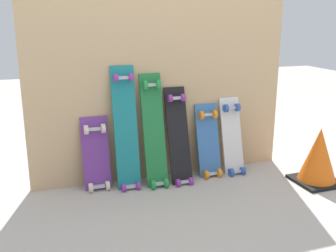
{
  "coord_description": "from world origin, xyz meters",
  "views": [
    {
      "loc": [
        -0.98,
        -2.9,
        1.27
      ],
      "look_at": [
        0.0,
        -0.07,
        0.45
      ],
      "focal_mm": 43.07,
      "sensor_mm": 36.0,
      "label": 1
    }
  ],
  "objects_px": {
    "traffic_cone": "(319,156)",
    "skateboard_purple": "(96,158)",
    "skateboard_green": "(154,134)",
    "skateboard_white": "(232,140)",
    "skateboard_teal": "(126,133)",
    "skateboard_black": "(179,140)",
    "skateboard_blue": "(209,144)"
  },
  "relations": [
    {
      "from": "skateboard_black",
      "to": "skateboard_blue",
      "type": "height_order",
      "value": "skateboard_black"
    },
    {
      "from": "traffic_cone",
      "to": "skateboard_black",
      "type": "bearing_deg",
      "value": 157.86
    },
    {
      "from": "skateboard_white",
      "to": "traffic_cone",
      "type": "bearing_deg",
      "value": -39.85
    },
    {
      "from": "skateboard_purple",
      "to": "traffic_cone",
      "type": "height_order",
      "value": "skateboard_purple"
    },
    {
      "from": "skateboard_black",
      "to": "skateboard_blue",
      "type": "distance_m",
      "value": 0.29
    },
    {
      "from": "skateboard_teal",
      "to": "skateboard_black",
      "type": "distance_m",
      "value": 0.43
    },
    {
      "from": "skateboard_black",
      "to": "traffic_cone",
      "type": "bearing_deg",
      "value": -22.14
    },
    {
      "from": "skateboard_purple",
      "to": "traffic_cone",
      "type": "bearing_deg",
      "value": -15.82
    },
    {
      "from": "skateboard_purple",
      "to": "skateboard_teal",
      "type": "relative_size",
      "value": 0.62
    },
    {
      "from": "skateboard_purple",
      "to": "skateboard_blue",
      "type": "distance_m",
      "value": 0.92
    },
    {
      "from": "skateboard_teal",
      "to": "traffic_cone",
      "type": "bearing_deg",
      "value": -17.18
    },
    {
      "from": "skateboard_green",
      "to": "skateboard_white",
      "type": "distance_m",
      "value": 0.69
    },
    {
      "from": "traffic_cone",
      "to": "skateboard_purple",
      "type": "bearing_deg",
      "value": 164.18
    },
    {
      "from": "skateboard_blue",
      "to": "traffic_cone",
      "type": "bearing_deg",
      "value": -31.18
    },
    {
      "from": "skateboard_green",
      "to": "skateboard_blue",
      "type": "xyz_separation_m",
      "value": [
        0.47,
        0.03,
        -0.14
      ]
    },
    {
      "from": "skateboard_teal",
      "to": "skateboard_black",
      "type": "relative_size",
      "value": 1.23
    },
    {
      "from": "skateboard_blue",
      "to": "skateboard_white",
      "type": "distance_m",
      "value": 0.21
    },
    {
      "from": "skateboard_green",
      "to": "skateboard_blue",
      "type": "relative_size",
      "value": 1.42
    },
    {
      "from": "skateboard_purple",
      "to": "skateboard_green",
      "type": "xyz_separation_m",
      "value": [
        0.44,
        -0.05,
        0.15
      ]
    },
    {
      "from": "skateboard_green",
      "to": "traffic_cone",
      "type": "xyz_separation_m",
      "value": [
        1.21,
        -0.42,
        -0.18
      ]
    },
    {
      "from": "skateboard_blue",
      "to": "skateboard_purple",
      "type": "bearing_deg",
      "value": 178.55
    },
    {
      "from": "skateboard_white",
      "to": "skateboard_blue",
      "type": "bearing_deg",
      "value": 177.68
    },
    {
      "from": "skateboard_green",
      "to": "skateboard_teal",
      "type": "bearing_deg",
      "value": 174.27
    },
    {
      "from": "skateboard_green",
      "to": "skateboard_white",
      "type": "relative_size",
      "value": 1.33
    },
    {
      "from": "skateboard_blue",
      "to": "skateboard_white",
      "type": "height_order",
      "value": "skateboard_white"
    },
    {
      "from": "skateboard_green",
      "to": "skateboard_white",
      "type": "xyz_separation_m",
      "value": [
        0.68,
        0.02,
        -0.12
      ]
    },
    {
      "from": "skateboard_black",
      "to": "skateboard_white",
      "type": "height_order",
      "value": "skateboard_black"
    },
    {
      "from": "skateboard_teal",
      "to": "traffic_cone",
      "type": "relative_size",
      "value": 2.22
    },
    {
      "from": "skateboard_teal",
      "to": "skateboard_white",
      "type": "xyz_separation_m",
      "value": [
        0.9,
        -0.0,
        -0.15
      ]
    },
    {
      "from": "skateboard_teal",
      "to": "skateboard_black",
      "type": "bearing_deg",
      "value": -4.11
    },
    {
      "from": "skateboard_white",
      "to": "skateboard_green",
      "type": "bearing_deg",
      "value": -178.53
    },
    {
      "from": "skateboard_teal",
      "to": "skateboard_black",
      "type": "height_order",
      "value": "skateboard_teal"
    }
  ]
}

